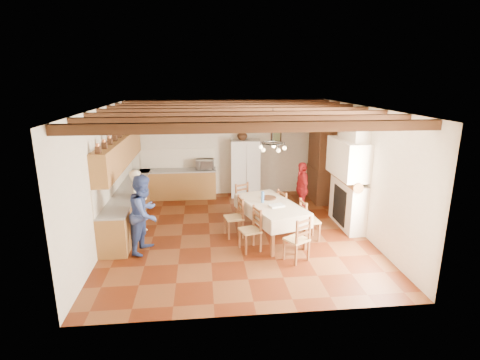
% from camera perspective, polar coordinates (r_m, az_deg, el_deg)
% --- Properties ---
extents(floor, '(6.00, 6.50, 0.02)m').
position_cam_1_polar(floor, '(9.15, -0.43, -8.15)').
color(floor, '#501C0A').
rests_on(floor, ground).
extents(ceiling, '(6.00, 6.50, 0.02)m').
position_cam_1_polar(ceiling, '(8.42, -0.48, 11.06)').
color(ceiling, white).
rests_on(ceiling, ground).
extents(wall_back, '(6.00, 0.02, 3.00)m').
position_cam_1_polar(wall_back, '(11.84, -1.96, 4.94)').
color(wall_back, beige).
rests_on(wall_back, ground).
extents(wall_front, '(6.00, 0.02, 3.00)m').
position_cam_1_polar(wall_front, '(5.58, 2.74, -7.21)').
color(wall_front, beige).
rests_on(wall_front, ground).
extents(wall_left, '(0.02, 6.50, 3.00)m').
position_cam_1_polar(wall_left, '(8.91, -20.12, 0.50)').
color(wall_left, beige).
rests_on(wall_left, ground).
extents(wall_right, '(0.02, 6.50, 3.00)m').
position_cam_1_polar(wall_right, '(9.43, 18.09, 1.47)').
color(wall_right, beige).
rests_on(wall_right, ground).
extents(ceiling_beams, '(6.00, 6.30, 0.16)m').
position_cam_1_polar(ceiling_beams, '(8.42, -0.48, 10.39)').
color(ceiling_beams, '#3C1F13').
rests_on(ceiling_beams, ground).
extents(lower_cabinets_left, '(0.60, 4.30, 0.86)m').
position_cam_1_polar(lower_cabinets_left, '(10.12, -16.47, -3.79)').
color(lower_cabinets_left, brown).
rests_on(lower_cabinets_left, ground).
extents(lower_cabinets_back, '(2.30, 0.60, 0.86)m').
position_cam_1_polar(lower_cabinets_back, '(11.78, -9.35, -0.66)').
color(lower_cabinets_back, brown).
rests_on(lower_cabinets_back, ground).
extents(countertop_left, '(0.62, 4.30, 0.04)m').
position_cam_1_polar(countertop_left, '(9.99, -16.66, -1.35)').
color(countertop_left, gray).
rests_on(countertop_left, lower_cabinets_left).
extents(countertop_back, '(2.34, 0.62, 0.04)m').
position_cam_1_polar(countertop_back, '(11.66, -9.44, 1.46)').
color(countertop_back, gray).
rests_on(countertop_back, lower_cabinets_back).
extents(backsplash_left, '(0.03, 4.30, 0.60)m').
position_cam_1_polar(backsplash_left, '(9.96, -18.41, 0.38)').
color(backsplash_left, white).
rests_on(backsplash_left, ground).
extents(backsplash_back, '(2.30, 0.03, 0.60)m').
position_cam_1_polar(backsplash_back, '(11.87, -9.43, 3.29)').
color(backsplash_back, white).
rests_on(backsplash_back, ground).
extents(upper_cabinets, '(0.35, 4.20, 0.70)m').
position_cam_1_polar(upper_cabinets, '(9.79, -17.81, 4.08)').
color(upper_cabinets, brown).
rests_on(upper_cabinets, ground).
extents(fireplace, '(0.56, 1.60, 2.80)m').
position_cam_1_polar(fireplace, '(9.52, 15.96, 1.14)').
color(fireplace, beige).
rests_on(fireplace, ground).
extents(wall_picture, '(0.34, 0.03, 0.42)m').
position_cam_1_polar(wall_picture, '(11.95, 5.52, 6.68)').
color(wall_picture, black).
rests_on(wall_picture, ground).
extents(refrigerator, '(0.94, 0.79, 1.78)m').
position_cam_1_polar(refrigerator, '(11.79, 0.82, 1.88)').
color(refrigerator, white).
rests_on(refrigerator, floor).
extents(hutch, '(0.55, 1.27, 2.29)m').
position_cam_1_polar(hutch, '(11.51, 12.20, 2.50)').
color(hutch, '#3B2012').
rests_on(hutch, floor).
extents(dining_table, '(1.54, 2.17, 0.86)m').
position_cam_1_polar(dining_table, '(8.66, 4.71, -4.04)').
color(dining_table, beige).
rests_on(dining_table, floor).
extents(chandelier, '(0.47, 0.47, 0.03)m').
position_cam_1_polar(chandelier, '(8.29, 4.93, 5.65)').
color(chandelier, black).
rests_on(chandelier, ground).
extents(chair_left_near, '(0.51, 0.52, 0.96)m').
position_cam_1_polar(chair_left_near, '(8.12, 1.51, -7.55)').
color(chair_left_near, brown).
rests_on(chair_left_near, floor).
extents(chair_left_far, '(0.47, 0.49, 0.96)m').
position_cam_1_polar(chair_left_far, '(8.82, -0.96, -5.64)').
color(chair_left_far, brown).
rests_on(chair_left_far, floor).
extents(chair_right_near, '(0.44, 0.46, 0.96)m').
position_cam_1_polar(chair_right_near, '(8.79, 10.58, -5.99)').
color(chair_right_near, brown).
rests_on(chair_right_near, floor).
extents(chair_right_far, '(0.52, 0.53, 0.96)m').
position_cam_1_polar(chair_right_far, '(9.45, 7.23, -4.31)').
color(chair_right_far, brown).
rests_on(chair_right_far, floor).
extents(chair_end_near, '(0.57, 0.56, 0.96)m').
position_cam_1_polar(chair_end_near, '(7.78, 8.63, -8.80)').
color(chair_end_near, brown).
rests_on(chair_end_near, floor).
extents(chair_end_far, '(0.55, 0.54, 0.96)m').
position_cam_1_polar(chair_end_far, '(9.83, 0.80, -3.39)').
color(chair_end_far, brown).
rests_on(chair_end_far, floor).
extents(person_man, '(0.49, 0.64, 1.56)m').
position_cam_1_polar(person_man, '(9.24, -15.12, -3.22)').
color(person_man, white).
rests_on(person_man, floor).
extents(person_woman_blue, '(0.87, 0.98, 1.70)m').
position_cam_1_polar(person_woman_blue, '(8.23, -14.34, -4.97)').
color(person_woman_blue, '#344789').
rests_on(person_woman_blue, floor).
extents(person_woman_red, '(0.36, 0.86, 1.46)m').
position_cam_1_polar(person_woman_red, '(10.28, 9.37, -1.29)').
color(person_woman_red, '#AC1B1F').
rests_on(person_woman_red, floor).
extents(microwave, '(0.57, 0.40, 0.30)m').
position_cam_1_polar(microwave, '(11.60, -5.38, 2.40)').
color(microwave, silver).
rests_on(microwave, countertop_back).
extents(fridge_vase, '(0.39, 0.39, 0.33)m').
position_cam_1_polar(fridge_vase, '(11.58, 0.34, 6.95)').
color(fridge_vase, '#3B2012').
rests_on(fridge_vase, refrigerator).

